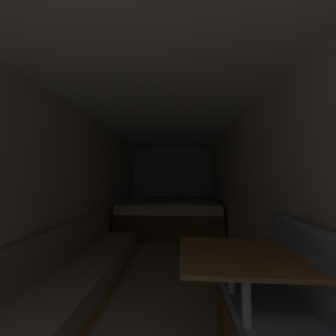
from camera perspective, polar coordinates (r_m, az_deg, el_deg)
The scene contains 8 objects.
ground_plane at distance 2.89m, azimuth -1.59°, elevation -28.00°, with size 7.50×7.50×0.00m, color beige.
wall_back at distance 5.40m, azimuth 1.15°, elevation -4.91°, with size 2.34×0.05×2.12m, color beige.
wall_left at distance 2.96m, azimuth -24.35°, elevation -5.84°, with size 0.05×5.50×2.12m, color beige.
wall_right at distance 2.77m, azimuth 22.94°, elevation -6.07°, with size 0.05×5.50×2.12m, color beige.
ceiling_slab at distance 2.79m, azimuth -1.51°, elevation 16.36°, with size 2.34×5.50×0.05m, color white.
bed at distance 4.55m, azimuth 0.63°, elevation -14.07°, with size 2.12×1.74×0.85m.
sofa_left at distance 2.27m, azimuth -28.92°, elevation -28.72°, with size 0.63×2.97×0.68m.
dinette_table at distance 1.40m, azimuth 20.26°, elevation -27.00°, with size 0.71×0.60×0.75m.
Camera 1 is at (0.24, -0.64, 1.20)m, focal length 20.20 mm.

